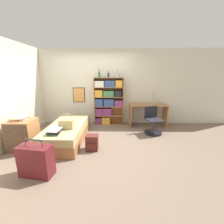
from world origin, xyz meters
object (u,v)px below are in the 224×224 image
object	(u,v)px
book_stack_on_bed	(55,131)
desk_chair	(153,125)
handbag	(67,124)
bookcase	(107,101)
backpack	(92,143)
bottle_clear	(117,75)
bed	(67,132)
bottle_brown	(108,75)
suitcase	(36,161)
dresser	(23,135)
desk	(148,111)
magazine_pile_on_dresser	(20,118)
desk_lamp	(154,95)
bottle_green	(99,74)

from	to	relation	value
book_stack_on_bed	desk_chair	world-z (taller)	desk_chair
handbag	bookcase	xyz separation A→B (m)	(0.94, 1.62, 0.29)
handbag	backpack	distance (m)	0.81
book_stack_on_bed	bottle_clear	bearing A→B (deg)	53.72
bed	bottle_brown	xyz separation A→B (m)	(1.08, 1.35, 1.51)
bottle_clear	suitcase	bearing A→B (deg)	-117.30
dresser	desk	world-z (taller)	desk
suitcase	bottle_clear	xyz separation A→B (m)	(1.48, 2.86, 1.46)
book_stack_on_bed	bookcase	bearing A→B (deg)	60.24
suitcase	magazine_pile_on_dresser	distance (m)	1.39
bed	desk_lamp	xyz separation A→B (m)	(2.63, 1.29, 0.86)
book_stack_on_bed	bottle_green	distance (m)	2.50
bookcase	backpack	size ratio (longest dim) A/B	4.47
handbag	desk	distance (m)	2.78
suitcase	handbag	bearing A→B (deg)	81.01
backpack	suitcase	bearing A→B (deg)	-131.95
dresser	bottle_clear	size ratio (longest dim) A/B	3.05
backpack	bookcase	bearing A→B (deg)	81.45
dresser	magazine_pile_on_dresser	size ratio (longest dim) A/B	1.88
desk_lamp	backpack	size ratio (longest dim) A/B	1.29
desk_chair	bottle_clear	bearing A→B (deg)	141.57
dresser	suitcase	bearing A→B (deg)	-50.42
suitcase	backpack	world-z (taller)	suitcase
handbag	suitcase	bearing A→B (deg)	-98.99
bookcase	backpack	bearing A→B (deg)	-98.55
bottle_clear	desk_lamp	world-z (taller)	bottle_clear
bottle_brown	bed	bearing A→B (deg)	-128.61
desk	backpack	size ratio (longest dim) A/B	3.37
desk_lamp	desk_chair	xyz separation A→B (m)	(-0.17, -0.78, -0.83)
desk_chair	book_stack_on_bed	bearing A→B (deg)	-155.82
bottle_green	backpack	size ratio (longest dim) A/B	0.75
bed	desk	distance (m)	2.74
handbag	bookcase	size ratio (longest dim) A/B	0.24
bookcase	book_stack_on_bed	bearing A→B (deg)	-119.76
magazine_pile_on_dresser	backpack	xyz separation A→B (m)	(1.69, -0.05, -0.58)
magazine_pile_on_dresser	bed	bearing A→B (deg)	28.55
dresser	desk_lamp	xyz separation A→B (m)	(3.53, 1.82, 0.72)
magazine_pile_on_dresser	book_stack_on_bed	bearing A→B (deg)	-8.82
bottle_clear	backpack	world-z (taller)	bottle_clear
bottle_brown	handbag	bearing A→B (deg)	-120.77
bed	handbag	distance (m)	0.47
dresser	desk_lamp	distance (m)	4.03
bottle_brown	dresser	bearing A→B (deg)	-136.35
handbag	desk	bearing A→B (deg)	32.46
bed	dresser	world-z (taller)	dresser
suitcase	dresser	bearing A→B (deg)	129.58
bed	desk_chair	size ratio (longest dim) A/B	2.45
magazine_pile_on_dresser	bottle_brown	bearing A→B (deg)	42.76
bottle_green	desk_lamp	world-z (taller)	bottle_green
bottle_green	bottle_brown	xyz separation A→B (m)	(0.31, 0.01, -0.03)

